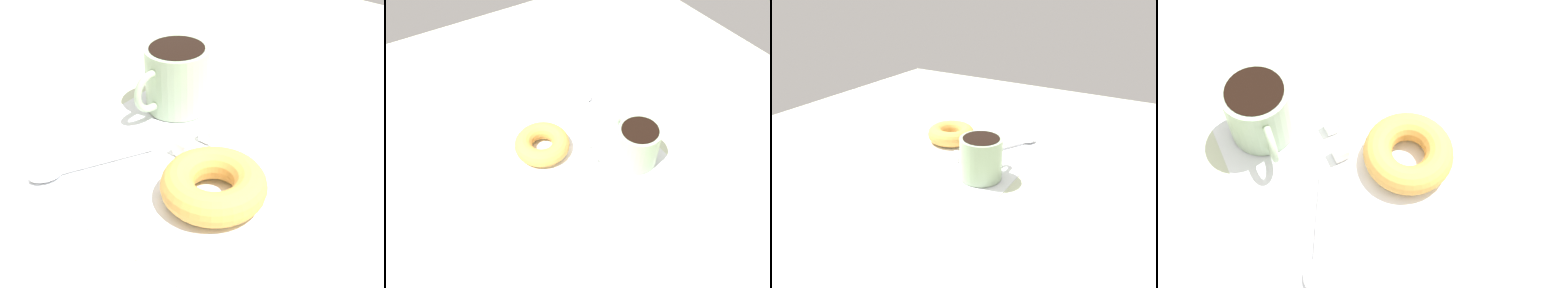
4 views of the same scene
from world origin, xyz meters
The scene contains 7 objects.
ground_plane centered at (0.00, 0.00, -1.00)cm, with size 120.00×120.00×2.00cm, color beige.
napkin centered at (0.44, -0.66, 0.15)cm, with size 29.37×29.37×0.30cm, color white.
coffee_cup centered at (8.15, 7.90, 4.61)cm, with size 11.46×8.23×8.35cm.
donut centered at (-3.60, -6.61, 2.07)cm, with size 11.06×11.06×3.55cm, color gold.
spoon centered at (-10.29, 8.72, 0.70)cm, with size 13.29×7.90×0.90cm.
sugar_cube centered at (4.53, 0.25, 1.17)cm, with size 1.74×1.74×1.74cm, color white.
sugar_cube_extra centered at (0.54, 0.66, 1.22)cm, with size 1.83×1.83×1.83cm, color white.
Camera 1 is at (-37.93, -30.58, 37.43)cm, focal length 50.00 mm.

